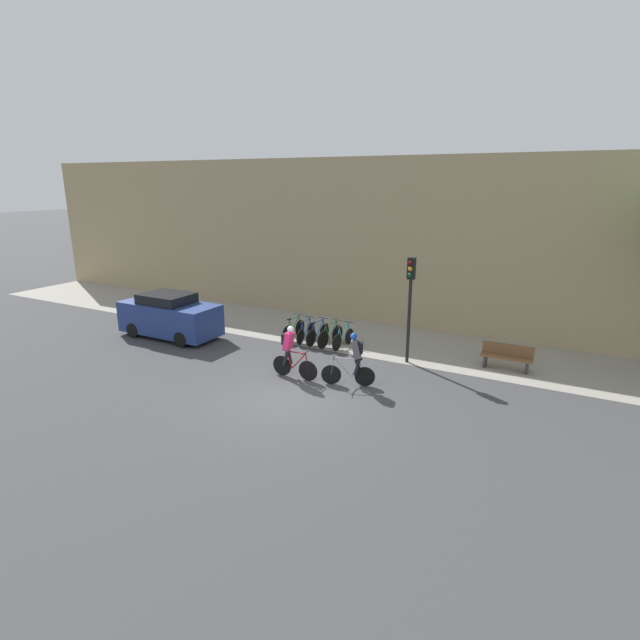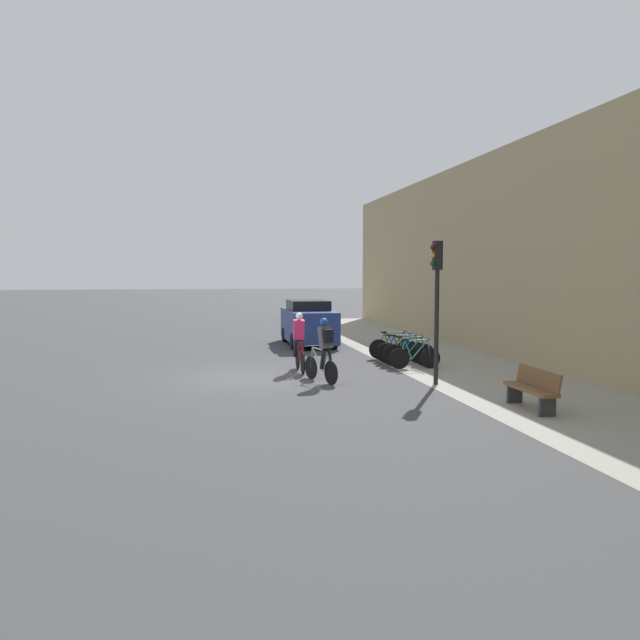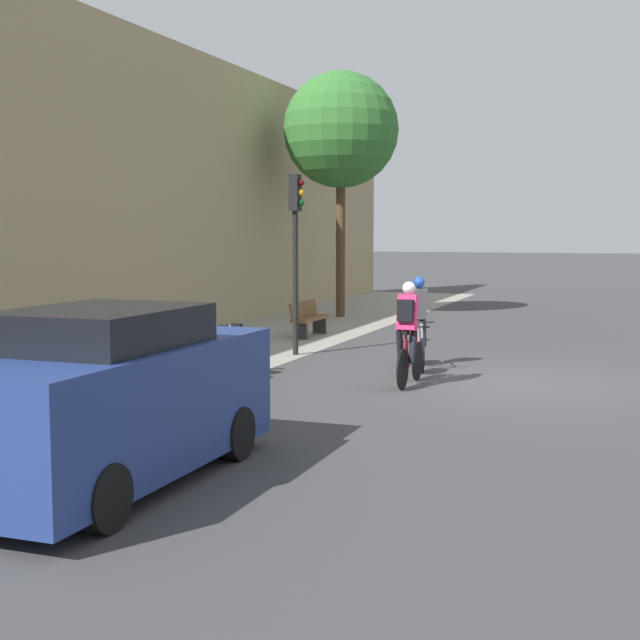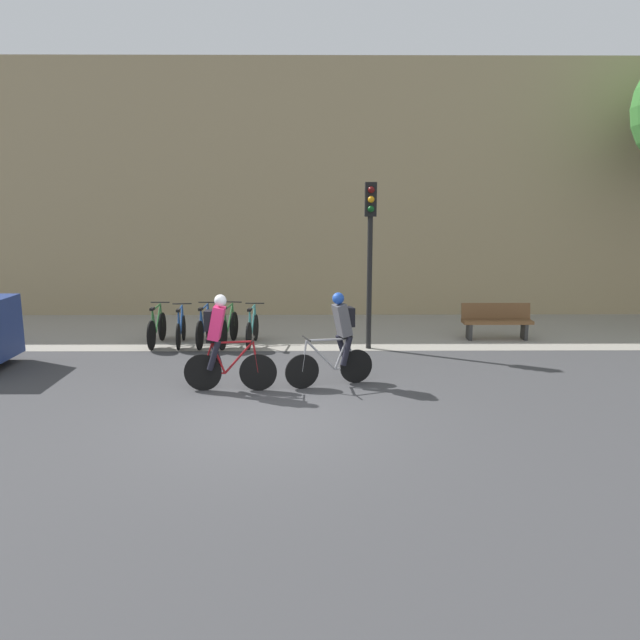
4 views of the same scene
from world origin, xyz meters
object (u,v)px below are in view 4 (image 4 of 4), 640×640
object	(u,v)px
parked_bike_0	(157,328)
parked_bike_2	(205,328)
parked_bike_4	(252,329)
bench	(497,320)
cyclist_pink	(221,340)
cyclist_grey	(339,336)
parked_bike_3	(228,328)
parked_bike_1	(181,329)
traffic_light_pole	(370,235)

from	to	relation	value
parked_bike_0	parked_bike_2	xyz separation A→B (m)	(1.14, -0.00, -0.00)
parked_bike_4	bench	distance (m)	6.06
cyclist_pink	cyclist_grey	bearing A→B (deg)	9.20
parked_bike_3	cyclist_grey	bearing A→B (deg)	-52.29
parked_bike_1	parked_bike_3	distance (m)	1.14
parked_bike_1	parked_bike_3	bearing A→B (deg)	0.08
parked_bike_4	cyclist_grey	bearing A→B (deg)	-59.12
parked_bike_0	bench	xyz separation A→B (m)	(8.31, 0.58, 0.06)
cyclist_grey	parked_bike_4	distance (m)	3.83
parked_bike_4	parked_bike_3	bearing A→B (deg)	179.93
parked_bike_3	traffic_light_pole	distance (m)	4.02
cyclist_grey	parked_bike_2	size ratio (longest dim) A/B	1.04
cyclist_pink	parked_bike_4	xyz separation A→B (m)	(0.21, 3.60, -0.55)
parked_bike_0	parked_bike_1	world-z (taller)	parked_bike_0
cyclist_pink	parked_bike_4	distance (m)	3.65
parked_bike_1	parked_bike_2	world-z (taller)	parked_bike_2
parked_bike_0	traffic_light_pole	size ratio (longest dim) A/B	0.45
parked_bike_0	bench	size ratio (longest dim) A/B	0.99
parked_bike_4	traffic_light_pole	xyz separation A→B (m)	(2.75, -0.39, 2.24)
parked_bike_3	parked_bike_4	xyz separation A→B (m)	(0.57, -0.00, -0.02)
parked_bike_0	parked_bike_4	distance (m)	2.28
parked_bike_3	bench	distance (m)	6.62
cyclist_pink	parked_bike_3	size ratio (longest dim) A/B	1.04
parked_bike_3	traffic_light_pole	xyz separation A→B (m)	(3.33, -0.39, 2.22)
parked_bike_3	traffic_light_pole	world-z (taller)	traffic_light_pole
cyclist_grey	parked_bike_0	size ratio (longest dim) A/B	1.04
bench	parked_bike_3	bearing A→B (deg)	-174.97
cyclist_grey	parked_bike_1	distance (m)	4.93
bench	cyclist_pink	bearing A→B (deg)	-146.13
cyclist_grey	parked_bike_2	bearing A→B (deg)	133.48
parked_bike_2	bench	bearing A→B (deg)	4.64
parked_bike_0	parked_bike_3	world-z (taller)	parked_bike_3
cyclist_grey	parked_bike_3	size ratio (longest dim) A/B	1.03
parked_bike_0	parked_bike_3	bearing A→B (deg)	0.01
parked_bike_3	parked_bike_1	bearing A→B (deg)	-179.92
parked_bike_4	bench	bearing A→B (deg)	5.51
cyclist_pink	parked_bike_3	distance (m)	3.66
cyclist_pink	parked_bike_4	world-z (taller)	cyclist_pink
parked_bike_1	parked_bike_2	xyz separation A→B (m)	(0.57, 0.00, 0.02)
traffic_light_pole	bench	distance (m)	4.04
parked_bike_0	cyclist_grey	bearing A→B (deg)	-37.59
parked_bike_2	parked_bike_0	bearing A→B (deg)	179.99
cyclist_pink	parked_bike_1	xyz separation A→B (m)	(-1.50, 3.60, -0.56)
parked_bike_4	parked_bike_0	bearing A→B (deg)	179.99
parked_bike_1	parked_bike_2	bearing A→B (deg)	0.10
parked_bike_0	parked_bike_4	size ratio (longest dim) A/B	1.05
parked_bike_2	parked_bike_4	distance (m)	1.14
parked_bike_1	parked_bike_4	distance (m)	1.71
parked_bike_2	bench	world-z (taller)	parked_bike_2
cyclist_pink	traffic_light_pole	bearing A→B (deg)	47.38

